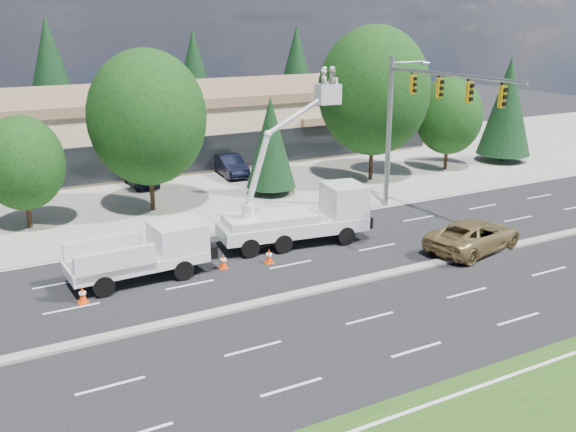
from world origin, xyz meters
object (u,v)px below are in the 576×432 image
utility_pickup (147,258)px  minivan (474,235)px  signal_mast (414,111)px  bucket_truck (305,207)px

utility_pickup → minivan: 15.91m
utility_pickup → minivan: (15.33, -4.26, -0.18)m
signal_mast → utility_pickup: 17.28m
signal_mast → minivan: 8.40m
utility_pickup → minivan: utility_pickup is taller
utility_pickup → bucket_truck: bucket_truck is taller
signal_mast → bucket_truck: bearing=-169.6°
bucket_truck → minivan: (6.83, -5.00, -1.11)m
signal_mast → minivan: signal_mast is taller
signal_mast → bucket_truck: (-7.87, -1.44, -4.17)m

